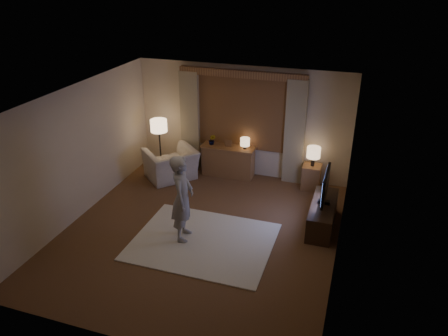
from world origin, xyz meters
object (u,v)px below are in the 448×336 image
at_px(armchair, 171,164).
at_px(tv_stand, 322,215).
at_px(sideboard, 228,162).
at_px(side_table, 311,177).
at_px(person, 182,198).

distance_m(armchair, tv_stand, 3.74).
bearing_deg(sideboard, tv_stand, -32.88).
relative_size(side_table, tv_stand, 0.40).
distance_m(sideboard, armchair, 1.34).
relative_size(side_table, person, 0.34).
distance_m(side_table, person, 3.38).
height_order(armchair, side_table, armchair).
xyz_separation_m(armchair, person, (1.24, -2.18, 0.48)).
distance_m(sideboard, side_table, 1.97).
xyz_separation_m(sideboard, armchair, (-1.22, -0.57, 0.01)).
height_order(sideboard, armchair, armchair).
height_order(sideboard, side_table, sideboard).
bearing_deg(person, armchair, 19.70).
height_order(sideboard, tv_stand, sideboard).
relative_size(sideboard, person, 0.73).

